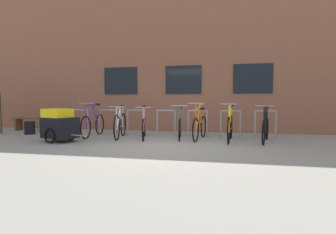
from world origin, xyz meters
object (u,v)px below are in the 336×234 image
object	(u,v)px
bicycle_pink	(144,126)
wooden_bench	(33,121)
bicycle_white	(120,125)
bicycle_black	(265,128)
bicycle_teal	(180,126)
bicycle_yellow	(230,127)
bicycle_orange	(200,126)
backpack	(30,128)
bike_trailer	(59,125)
bicycle_purple	(93,124)

from	to	relation	value
bicycle_pink	wooden_bench	distance (m)	4.85
bicycle_white	bicycle_black	size ratio (longest dim) A/B	1.04
bicycle_teal	bicycle_pink	bearing A→B (deg)	-169.68
bicycle_yellow	bicycle_teal	xyz separation A→B (m)	(-1.44, 0.17, -0.03)
bicycle_orange	backpack	xyz separation A→B (m)	(-5.66, -0.04, -0.16)
bicycle_pink	wooden_bench	bearing A→B (deg)	166.12
bicycle_orange	bicycle_pink	distance (m)	1.65
bicycle_black	bike_trailer	bearing A→B (deg)	-169.25
bicycle_teal	backpack	xyz separation A→B (m)	(-5.07, -0.05, -0.14)
bicycle_orange	bicycle_pink	size ratio (longest dim) A/B	1.06
bicycle_yellow	bike_trailer	distance (m)	4.71
bicycle_purple	bicycle_teal	size ratio (longest dim) A/B	1.10
bicycle_black	bicycle_yellow	bearing A→B (deg)	179.73
bicycle_orange	backpack	distance (m)	5.66
bicycle_black	wooden_bench	distance (m)	8.23
bicycle_white	wooden_bench	size ratio (longest dim) A/B	1.07
bicycle_purple	wooden_bench	bearing A→B (deg)	161.37
bicycle_purple	bicycle_black	distance (m)	5.16
bicycle_pink	bike_trailer	xyz separation A→B (m)	(-2.10, -1.04, 0.10)
bicycle_yellow	bicycle_purple	world-z (taller)	bicycle_purple
bicycle_yellow	bicycle_purple	xyz separation A→B (m)	(-4.21, 0.14, -0.01)
bicycle_white	bicycle_teal	size ratio (longest dim) A/B	1.06
bicycle_purple	bike_trailer	size ratio (longest dim) A/B	1.20
bicycle_pink	bicycle_purple	world-z (taller)	bicycle_purple
bicycle_pink	backpack	bearing A→B (deg)	177.93
bicycle_orange	bicycle_pink	xyz separation A→B (m)	(-1.64, -0.19, -0.01)
bicycle_white	wooden_bench	distance (m)	4.14
bicycle_orange	wooden_bench	world-z (taller)	bicycle_orange
bicycle_purple	bicycle_white	size ratio (longest dim) A/B	1.04
wooden_bench	backpack	xyz separation A→B (m)	(0.69, -1.02, -0.14)
bicycle_purple	backpack	bearing A→B (deg)	-179.77
bicycle_yellow	bike_trailer	size ratio (longest dim) A/B	1.22
bicycle_pink	wooden_bench	xyz separation A→B (m)	(-4.71, 1.16, -0.00)
bicycle_orange	bicycle_yellow	distance (m)	0.87
bicycle_yellow	bicycle_teal	bearing A→B (deg)	173.18
bicycle_white	bike_trailer	xyz separation A→B (m)	(-1.35, -1.02, 0.07)
bike_trailer	backpack	size ratio (longest dim) A/B	3.35
bicycle_purple	backpack	xyz separation A→B (m)	(-2.30, -0.01, -0.17)
bicycle_teal	backpack	bearing A→B (deg)	-179.48
bicycle_yellow	bicycle_black	size ratio (longest dim) A/B	1.10
bicycle_black	bike_trailer	size ratio (longest dim) A/B	1.11
bicycle_purple	bicycle_white	xyz separation A→B (m)	(0.97, -0.17, 0.01)
bicycle_teal	backpack	size ratio (longest dim) A/B	3.66
bicycle_teal	bike_trailer	world-z (taller)	bicycle_teal
bicycle_yellow	bike_trailer	xyz separation A→B (m)	(-4.59, -1.05, 0.07)
bicycle_pink	bike_trailer	distance (m)	2.34
wooden_bench	backpack	distance (m)	1.24
bicycle_pink	bicycle_black	distance (m)	3.43
bicycle_yellow	wooden_bench	size ratio (longest dim) A/B	1.13
bicycle_white	backpack	distance (m)	3.28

